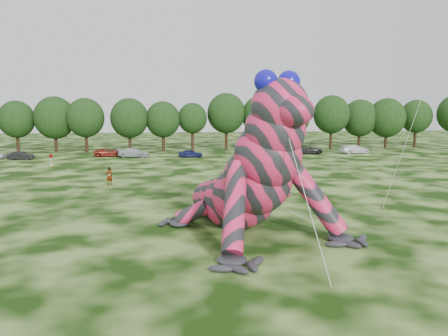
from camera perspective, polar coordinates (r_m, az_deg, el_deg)
name	(u,v)px	position (r m, az deg, el deg)	size (l,w,h in m)	color
ground	(234,255)	(23.52, 1.34, -11.35)	(240.00, 240.00, 0.00)	#16330A
inflatable_gecko	(232,152)	(28.31, 1.08, 2.12)	(16.54, 19.64, 9.82)	#DC2556
tree_4	(17,126)	(84.91, -25.44, 4.92)	(6.22, 5.60, 9.06)	black
tree_5	(55,124)	(82.84, -21.21, 5.35)	(7.16, 6.44, 9.80)	black
tree_6	(86,125)	(79.97, -17.61, 5.34)	(6.52, 5.86, 9.49)	black
tree_7	(130,125)	(79.11, -12.24, 5.50)	(6.68, 6.01, 9.48)	black
tree_8	(163,126)	(79.02, -7.96, 5.40)	(6.14, 5.53, 8.94)	black
tree_9	(193,127)	(79.50, -4.13, 5.38)	(5.27, 4.74, 8.68)	black
tree_10	(226,122)	(81.29, 0.30, 6.09)	(7.09, 6.38, 10.50)	black
tree_11	(260,123)	(82.01, 4.79, 5.93)	(7.01, 6.31, 10.07)	black
tree_12	(294,125)	(83.12, 9.07, 5.51)	(5.99, 5.39, 8.97)	black
tree_13	(331,122)	(84.80, 13.84, 5.81)	(6.83, 6.15, 10.13)	black
tree_14	(360,124)	(88.74, 17.29, 5.53)	(6.82, 6.14, 9.40)	black
tree_15	(387,123)	(90.09, 20.46, 5.50)	(7.17, 6.45, 9.63)	black
tree_16	(416,123)	(94.90, 23.76, 5.34)	(6.26, 5.63, 9.37)	black
car_1	(21,156)	(72.44, -25.03, 1.47)	(1.33, 3.80, 1.25)	black
car_2	(109,152)	(72.44, -14.75, 1.99)	(2.24, 4.86, 1.35)	maroon
car_3	(134,153)	(70.63, -11.68, 1.98)	(2.02, 4.96, 1.44)	silver
car_4	(191,153)	(68.96, -4.39, 1.91)	(1.51, 3.74, 1.28)	#181D51
car_5	(259,152)	(71.56, 4.62, 2.15)	(1.42, 4.08, 1.34)	silver
car_6	(308,150)	(75.26, 10.96, 2.33)	(2.30, 5.00, 1.39)	#242426
car_7	(354,149)	(77.92, 16.67, 2.37)	(2.11, 5.18, 1.50)	white
spectator_0	(109,176)	(45.20, -14.76, -1.06)	(0.69, 0.45, 1.88)	gray
spectator_2	(261,163)	(54.86, 4.91, 0.63)	(1.12, 0.65, 1.74)	gray
spectator_3	(289,161)	(57.79, 8.50, 0.89)	(0.97, 0.40, 1.65)	gray
spectator_5	(237,182)	(41.07, 1.75, -1.79)	(1.60, 0.51, 1.72)	gray
spectator_4	(51,161)	(61.07, -21.64, 0.87)	(0.89, 0.58, 1.82)	gray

